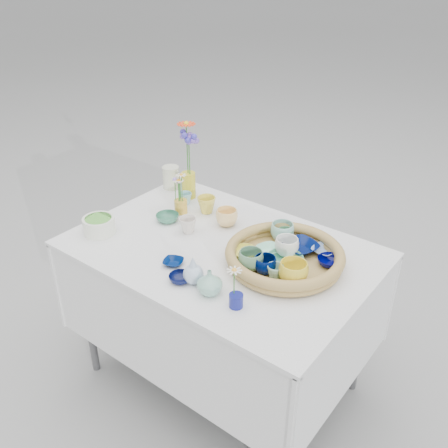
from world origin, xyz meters
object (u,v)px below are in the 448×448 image
Objects in this scene: wicker_tray at (285,257)px; bud_vase_seafoam at (210,282)px; display_table at (222,377)px; tall_vase_yellow at (189,185)px.

bud_vase_seafoam reaches higher than wicker_tray.
display_table is at bearing -169.88° from wicker_tray.
tall_vase_yellow is (-0.70, 0.23, 0.03)m from wicker_tray.
bud_vase_seafoam is (0.16, -0.27, 0.81)m from display_table.
tall_vase_yellow is (-0.58, 0.55, 0.02)m from bud_vase_seafoam.
tall_vase_yellow is (-0.42, 0.28, 0.83)m from display_table.
display_table is 9.55× the size of tall_vase_yellow.
bud_vase_seafoam is 0.80m from tall_vase_yellow.
display_table is 0.85m from wicker_tray.
display_table is at bearing -33.37° from tall_vase_yellow.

